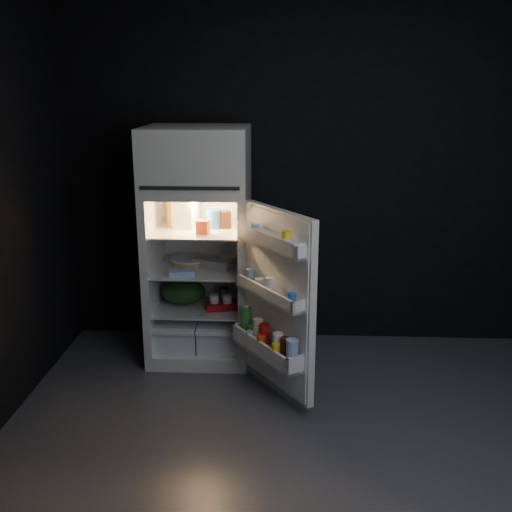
# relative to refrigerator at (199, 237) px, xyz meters

# --- Properties ---
(floor) EXTENTS (4.00, 3.40, 0.00)m
(floor) POSITION_rel_refrigerator_xyz_m (0.90, -1.32, -0.96)
(floor) COLOR #4A4A4F
(floor) RESTS_ON ground
(wall_back) EXTENTS (4.00, 0.00, 2.70)m
(wall_back) POSITION_rel_refrigerator_xyz_m (0.90, 0.38, 0.39)
(wall_back) COLOR black
(wall_back) RESTS_ON ground
(wall_front) EXTENTS (4.00, 0.00, 2.70)m
(wall_front) POSITION_rel_refrigerator_xyz_m (0.90, -3.02, 0.39)
(wall_front) COLOR black
(wall_front) RESTS_ON ground
(refrigerator) EXTENTS (0.76, 0.71, 1.78)m
(refrigerator) POSITION_rel_refrigerator_xyz_m (0.00, 0.00, 0.00)
(refrigerator) COLOR white
(refrigerator) RESTS_ON ground
(fridge_door) EXTENTS (0.56, 0.70, 1.22)m
(fridge_door) POSITION_rel_refrigerator_xyz_m (0.59, -0.69, -0.27)
(fridge_door) COLOR white
(fridge_door) RESTS_ON ground
(milk_jug) EXTENTS (0.19, 0.19, 0.24)m
(milk_jug) POSITION_rel_refrigerator_xyz_m (-0.10, 0.00, 0.19)
(milk_jug) COLOR white
(milk_jug) RESTS_ON refrigerator
(mayo_jar) EXTENTS (0.14, 0.14, 0.14)m
(mayo_jar) POSITION_rel_refrigerator_xyz_m (0.12, -0.01, 0.14)
(mayo_jar) COLOR #1F54A9
(mayo_jar) RESTS_ON refrigerator
(jam_jar) EXTENTS (0.11, 0.11, 0.13)m
(jam_jar) POSITION_rel_refrigerator_xyz_m (0.20, 0.00, 0.14)
(jam_jar) COLOR black
(jam_jar) RESTS_ON refrigerator
(amber_bottle) EXTENTS (0.12, 0.12, 0.22)m
(amber_bottle) POSITION_rel_refrigerator_xyz_m (-0.20, 0.02, 0.18)
(amber_bottle) COLOR #C0771E
(amber_bottle) RESTS_ON refrigerator
(small_carton) EXTENTS (0.10, 0.08, 0.10)m
(small_carton) POSITION_rel_refrigerator_xyz_m (0.06, -0.19, 0.12)
(small_carton) COLOR #C84217
(small_carton) RESTS_ON refrigerator
(egg_carton) EXTENTS (0.32, 0.22, 0.07)m
(egg_carton) POSITION_rel_refrigerator_xyz_m (0.11, -0.07, -0.19)
(egg_carton) COLOR gray
(egg_carton) RESTS_ON refrigerator
(pie) EXTENTS (0.30, 0.30, 0.04)m
(pie) POSITION_rel_refrigerator_xyz_m (-0.08, 0.04, -0.21)
(pie) COLOR tan
(pie) RESTS_ON refrigerator
(flat_package) EXTENTS (0.20, 0.13, 0.04)m
(flat_package) POSITION_rel_refrigerator_xyz_m (-0.10, -0.26, -0.21)
(flat_package) COLOR #8DA8DA
(flat_package) RESTS_ON refrigerator
(wrapped_pkg) EXTENTS (0.16, 0.15, 0.05)m
(wrapped_pkg) POSITION_rel_refrigerator_xyz_m (0.22, 0.11, -0.20)
(wrapped_pkg) COLOR beige
(wrapped_pkg) RESTS_ON refrigerator
(produce_bag) EXTENTS (0.41, 0.37, 0.20)m
(produce_bag) POSITION_rel_refrigerator_xyz_m (-0.13, -0.04, -0.43)
(produce_bag) COLOR #193815
(produce_bag) RESTS_ON refrigerator
(yogurt_tray) EXTENTS (0.27, 0.19, 0.05)m
(yogurt_tray) POSITION_rel_refrigerator_xyz_m (0.18, -0.14, -0.50)
(yogurt_tray) COLOR #9F0D11
(yogurt_tray) RESTS_ON refrigerator
(small_can_red) EXTENTS (0.08, 0.08, 0.09)m
(small_can_red) POSITION_rel_refrigerator_xyz_m (0.17, 0.09, -0.48)
(small_can_red) COLOR #9F0D11
(small_can_red) RESTS_ON refrigerator
(small_can_silver) EXTENTS (0.07, 0.07, 0.09)m
(small_can_silver) POSITION_rel_refrigerator_xyz_m (0.18, 0.07, -0.48)
(small_can_silver) COLOR #B6B6BB
(small_can_silver) RESTS_ON refrigerator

